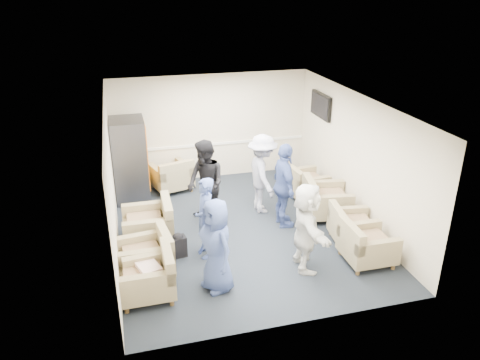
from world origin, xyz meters
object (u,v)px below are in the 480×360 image
object	(u,v)px
armchair_left_far	(151,226)
armchair_right_near	(365,246)
armchair_corner	(172,177)
vending_machine	(130,160)
armchair_right_midnear	(350,227)
person_back_left	(206,184)
person_back_right	(262,174)
person_front_left	(216,246)
armchair_left_near	(150,277)
armchair_right_midfar	(324,201)
person_mid_left	(205,218)
person_mid_right	(284,186)
person_front_right	(306,227)
armchair_right_far	(304,184)
armchair_left_mid	(149,257)

from	to	relation	value
armchair_left_far	armchair_right_near	size ratio (longest dim) A/B	1.11
armchair_corner	vending_machine	size ratio (longest dim) A/B	0.56
armchair_right_midnear	person_back_left	size ratio (longest dim) A/B	0.50
person_back_right	vending_machine	bearing A→B (deg)	62.84
armchair_left_far	person_front_left	distance (m)	2.05
vending_machine	armchair_left_far	bearing A→B (deg)	-83.58
armchair_left_far	vending_machine	size ratio (longest dim) A/B	0.50
armchair_left_near	armchair_corner	world-z (taller)	armchair_corner
armchair_left_far	armchair_right_midnear	bearing A→B (deg)	76.62
armchair_right_midfar	person_mid_left	xyz separation A→B (m)	(-2.78, -0.86, 0.41)
armchair_left_near	armchair_corner	distance (m)	4.19
person_back_right	person_mid_right	size ratio (longest dim) A/B	0.98
person_front_left	person_front_right	size ratio (longest dim) A/B	0.99
armchair_right_far	vending_machine	distance (m)	4.13
person_mid_left	armchair_left_far	bearing A→B (deg)	-125.12
armchair_right_midnear	armchair_corner	distance (m)	4.56
person_back_left	person_front_right	distance (m)	2.52
armchair_right_far	person_mid_left	xyz separation A→B (m)	(-2.76, -1.93, 0.45)
armchair_left_far	person_mid_left	size ratio (longest dim) A/B	0.62
armchair_right_midnear	person_front_right	size ratio (longest dim) A/B	0.55
vending_machine	person_back_right	size ratio (longest dim) A/B	1.09
armchair_left_near	armchair_right_far	distance (m)	4.84
armchair_right_midfar	person_front_left	world-z (taller)	person_front_left
armchair_left_far	armchair_right_far	distance (m)	3.90
armchair_left_near	armchair_right_far	xyz separation A→B (m)	(3.88, 2.90, -0.01)
armchair_left_far	person_back_right	xyz separation A→B (m)	(2.52, 0.78, 0.51)
armchair_corner	person_front_right	size ratio (longest dim) A/B	0.66
armchair_left_far	person_front_right	xyz separation A→B (m)	(2.58, -1.58, 0.45)
armchair_corner	person_mid_right	world-z (taller)	person_mid_right
armchair_right_midfar	person_mid_left	bearing A→B (deg)	117.10
armchair_right_near	person_back_left	size ratio (longest dim) A/B	0.48
person_front_right	armchair_left_near	bearing A→B (deg)	100.21
armchair_left_near	person_back_right	world-z (taller)	person_back_right
armchair_right_far	person_back_left	bearing A→B (deg)	99.42
armchair_right_midnear	person_back_right	distance (m)	2.24
armchair_left_mid	armchair_right_midnear	xyz separation A→B (m)	(3.93, 0.11, -0.02)
armchair_left_mid	person_back_left	distance (m)	2.18
armchair_right_far	person_front_left	distance (m)	4.10
person_mid_left	person_back_right	xyz separation A→B (m)	(1.57, 1.50, 0.11)
vending_machine	person_mid_left	world-z (taller)	vending_machine
armchair_left_mid	vending_machine	size ratio (longest dim) A/B	0.50
armchair_right_midnear	person_mid_right	distance (m)	1.56
person_front_right	person_back_left	bearing A→B (deg)	40.95
armchair_right_midfar	person_mid_right	xyz separation A→B (m)	(-0.99, -0.13, 0.53)
person_mid_right	person_front_right	distance (m)	1.61
person_front_right	person_mid_right	bearing A→B (deg)	1.99
armchair_left_near	person_mid_left	size ratio (longest dim) A/B	0.56
person_front_left	person_mid_right	size ratio (longest dim) A/B	0.90
person_mid_left	person_back_left	bearing A→B (deg)	170.52
armchair_left_mid	person_mid_left	world-z (taller)	person_mid_left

